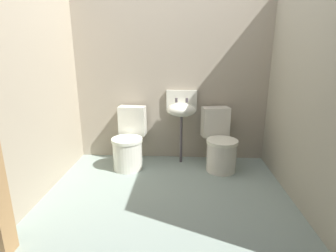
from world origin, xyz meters
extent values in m
cube|color=gray|center=(0.00, 0.00, -0.04)|extent=(3.04, 2.55, 0.08)
cube|color=#A29582|center=(0.00, 1.12, 1.13)|extent=(3.04, 0.10, 2.26)
cube|color=tan|center=(-1.37, 0.10, 1.13)|extent=(0.10, 2.35, 2.26)
cube|color=#A19B87|center=(1.37, 0.10, 1.13)|extent=(0.10, 2.35, 2.26)
cylinder|color=silver|center=(-0.55, 0.64, 0.19)|extent=(0.41, 0.41, 0.38)
cylinder|color=silver|center=(-0.55, 0.64, 0.40)|extent=(0.43, 0.43, 0.04)
cube|color=silver|center=(-0.53, 0.93, 0.58)|extent=(0.37, 0.21, 0.40)
cylinder|color=silver|center=(0.67, 0.64, 0.19)|extent=(0.45, 0.45, 0.38)
cylinder|color=silver|center=(0.67, 0.64, 0.40)|extent=(0.47, 0.47, 0.04)
cube|color=silver|center=(0.61, 0.93, 0.58)|extent=(0.39, 0.25, 0.40)
cylinder|color=#4C454B|center=(0.15, 0.88, 0.33)|extent=(0.04, 0.04, 0.66)
ellipsoid|color=silver|center=(0.15, 0.88, 0.75)|extent=(0.40, 0.32, 0.18)
cube|color=silver|center=(0.15, 1.05, 0.85)|extent=(0.42, 0.04, 0.28)
cylinder|color=#4C454B|center=(0.08, 0.94, 0.87)|extent=(0.04, 0.04, 0.06)
cylinder|color=#4C454B|center=(0.22, 0.94, 0.87)|extent=(0.04, 0.04, 0.06)
camera|label=1|loc=(0.15, -2.55, 1.51)|focal=28.13mm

